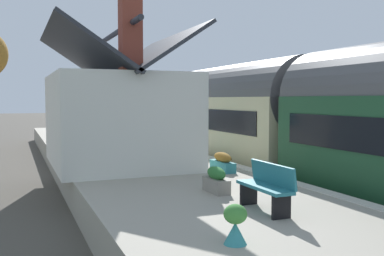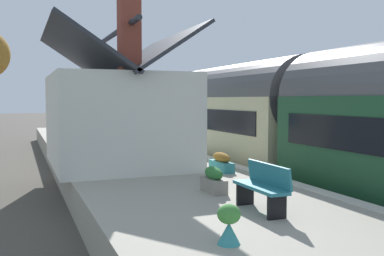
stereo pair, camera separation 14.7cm
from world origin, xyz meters
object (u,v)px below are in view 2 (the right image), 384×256
(planter_edge_far, at_px, (214,180))
(planter_corner_building, at_px, (229,225))
(station_building, at_px, (117,116))
(train, at_px, (297,121))
(planter_under_sign, at_px, (222,162))
(bench_mid_platform, at_px, (96,125))
(planter_edge_near, at_px, (115,124))
(bench_by_lamp, at_px, (110,130))
(bench_near_building, at_px, (263,186))

(planter_edge_far, bearing_deg, planter_corner_building, 159.20)
(planter_corner_building, bearing_deg, station_building, -1.08)
(train, height_order, planter_corner_building, train)
(train, height_order, planter_under_sign, train)
(station_building, bearing_deg, planter_under_sign, -135.02)
(bench_mid_platform, bearing_deg, planter_corner_building, 175.64)
(station_building, xyz_separation_m, planter_corner_building, (-8.29, 0.16, -1.26))
(train, distance_m, planter_edge_near, 16.48)
(planter_under_sign, bearing_deg, planter_corner_building, 155.56)
(bench_by_lamp, bearing_deg, train, -159.57)
(station_building, bearing_deg, train, -109.76)
(station_building, xyz_separation_m, bench_mid_platform, (13.43, -1.50, -1.06))
(planter_corner_building, xyz_separation_m, planter_under_sign, (5.81, -2.64, -0.03))
(planter_under_sign, bearing_deg, station_building, 44.98)
(bench_mid_platform, xyz_separation_m, planter_edge_far, (-18.46, 0.42, -0.20))
(planter_under_sign, bearing_deg, train, -79.59)
(bench_by_lamp, bearing_deg, bench_mid_platform, -0.60)
(bench_near_building, relative_size, planter_corner_building, 2.44)
(bench_by_lamp, distance_m, planter_corner_building, 17.08)
(train, distance_m, bench_mid_platform, 15.89)
(station_building, relative_size, planter_corner_building, 10.11)
(planter_edge_near, bearing_deg, planter_under_sign, 178.66)
(station_building, bearing_deg, planter_corner_building, 178.92)
(train, xyz_separation_m, bench_mid_platform, (15.38, 3.92, -0.87))
(bench_near_building, xyz_separation_m, planter_corner_building, (-1.43, 1.40, -0.19))
(bench_mid_platform, relative_size, planter_edge_near, 1.57)
(planter_edge_near, relative_size, planter_edge_far, 1.11)
(station_building, distance_m, planter_under_sign, 3.74)
(bench_mid_platform, height_order, planter_under_sign, bench_mid_platform)
(train, xyz_separation_m, planter_edge_near, (16.25, 2.54, -0.90))
(bench_near_building, xyz_separation_m, planter_under_sign, (4.37, -1.23, -0.22))
(bench_mid_platform, distance_m, bench_by_lamp, 4.72)
(bench_by_lamp, xyz_separation_m, planter_edge_near, (5.60, -1.43, -0.03))
(planter_edge_near, bearing_deg, bench_by_lamp, 165.71)
(train, xyz_separation_m, bench_near_building, (-4.91, 4.17, -0.87))
(bench_by_lamp, height_order, planter_under_sign, bench_by_lamp)
(bench_mid_platform, distance_m, planter_edge_far, 18.47)
(bench_mid_platform, bearing_deg, bench_near_building, 179.29)
(train, bearing_deg, planter_corner_building, 138.71)
(train, bearing_deg, planter_under_sign, 100.41)
(planter_corner_building, relative_size, planter_under_sign, 0.53)
(bench_near_building, relative_size, planter_under_sign, 1.29)
(train, distance_m, planter_edge_far, 5.43)
(bench_by_lamp, height_order, planter_edge_near, planter_edge_near)
(train, relative_size, bench_near_building, 12.94)
(train, xyz_separation_m, planter_under_sign, (-0.54, 2.93, -1.09))
(train, bearing_deg, planter_edge_far, 125.45)
(station_building, height_order, bench_by_lamp, station_building)
(bench_mid_platform, bearing_deg, bench_by_lamp, 179.40)
(bench_mid_platform, relative_size, planter_under_sign, 1.31)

